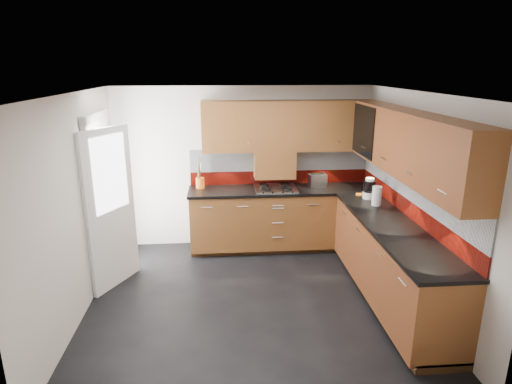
{
  "coord_description": "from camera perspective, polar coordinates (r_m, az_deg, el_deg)",
  "views": [
    {
      "loc": [
        -0.33,
        -4.48,
        2.67
      ],
      "look_at": [
        0.09,
        0.65,
        1.15
      ],
      "focal_mm": 30.0,
      "sensor_mm": 36.0,
      "label": 1
    }
  ],
  "objects": [
    {
      "name": "room",
      "position": [
        4.64,
        -0.49,
        1.86
      ],
      "size": [
        4.0,
        3.8,
        2.64
      ],
      "color": "black"
    },
    {
      "name": "base_cabinets",
      "position": [
        5.83,
        9.58,
        -6.3
      ],
      "size": [
        2.7,
        3.2,
        0.95
      ],
      "color": "#603015",
      "rests_on": "room"
    },
    {
      "name": "countertop",
      "position": [
        5.64,
        9.71,
        -1.84
      ],
      "size": [
        2.72,
        3.22,
        0.04
      ],
      "color": "black",
      "rests_on": "base_cabinets"
    },
    {
      "name": "backsplash",
      "position": [
        5.83,
        11.44,
        1.63
      ],
      "size": [
        2.7,
        3.2,
        0.54
      ],
      "color": "#6B0F09",
      "rests_on": "countertop"
    },
    {
      "name": "upper_cabinets",
      "position": [
        5.55,
        11.75,
        7.51
      ],
      "size": [
        2.5,
        3.2,
        0.72
      ],
      "color": "#603015",
      "rests_on": "room"
    },
    {
      "name": "extractor_hood",
      "position": [
        6.32,
        2.49,
        3.75
      ],
      "size": [
        0.6,
        0.33,
        0.4
      ],
      "primitive_type": "cube",
      "color": "#603015",
      "rests_on": "room"
    },
    {
      "name": "glass_cabinet",
      "position": [
        5.96,
        15.48,
        8.13
      ],
      "size": [
        0.32,
        0.8,
        0.66
      ],
      "color": "black",
      "rests_on": "room"
    },
    {
      "name": "back_door",
      "position": [
        5.67,
        -19.34,
        -1.28
      ],
      "size": [
        0.42,
        1.19,
        2.04
      ],
      "color": "white",
      "rests_on": "room"
    },
    {
      "name": "gas_hob",
      "position": [
        6.24,
        2.64,
        0.51
      ],
      "size": [
        0.61,
        0.53,
        0.05
      ],
      "color": "silver",
      "rests_on": "countertop"
    },
    {
      "name": "utensil_pot",
      "position": [
        6.32,
        -7.48,
        1.38
      ],
      "size": [
        0.13,
        0.13,
        0.45
      ],
      "color": "orange",
      "rests_on": "countertop"
    },
    {
      "name": "toaster",
      "position": [
        6.45,
        8.17,
        1.6
      ],
      "size": [
        0.29,
        0.2,
        0.19
      ],
      "color": "silver",
      "rests_on": "countertop"
    },
    {
      "name": "food_processor",
      "position": [
        5.97,
        14.88,
        0.38
      ],
      "size": [
        0.17,
        0.17,
        0.29
      ],
      "color": "white",
      "rests_on": "countertop"
    },
    {
      "name": "paper_towel",
      "position": [
        5.7,
        15.79,
        -0.5
      ],
      "size": [
        0.12,
        0.12,
        0.25
      ],
      "primitive_type": "cylinder",
      "rotation": [
        0.0,
        0.0,
        0.02
      ],
      "color": "white",
      "rests_on": "countertop"
    },
    {
      "name": "orange_cloth",
      "position": [
        6.13,
        13.79,
        -0.34
      ],
      "size": [
        0.16,
        0.15,
        0.01
      ],
      "primitive_type": "cube",
      "rotation": [
        0.0,
        0.0,
        -0.38
      ],
      "color": "orange",
      "rests_on": "countertop"
    }
  ]
}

